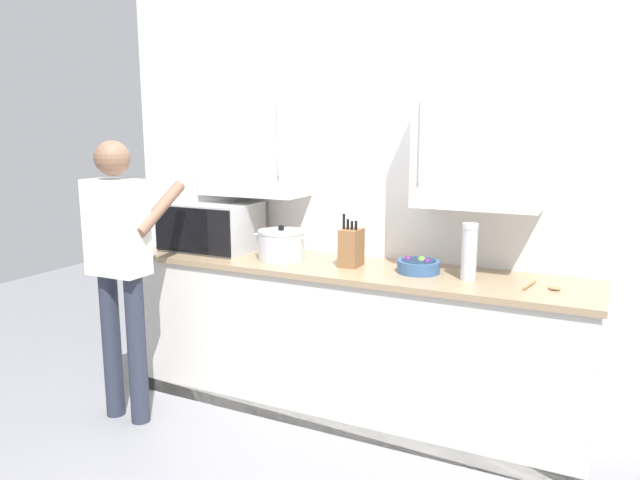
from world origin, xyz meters
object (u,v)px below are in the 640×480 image
at_px(knife_block, 351,247).
at_px(fruit_bowl, 419,265).
at_px(thermos_flask, 469,252).
at_px(stock_pot, 281,245).
at_px(microwave_oven, 208,226).
at_px(person_figure, 119,257).
at_px(wooden_spoon, 543,287).

distance_m(knife_block, fruit_bowl, 0.41).
distance_m(thermos_flask, stock_pot, 1.15).
relative_size(microwave_oven, person_figure, 0.35).
distance_m(knife_block, thermos_flask, 0.70).
bearing_deg(wooden_spoon, person_figure, -164.58).
xyz_separation_m(thermos_flask, stock_pot, (-1.15, -0.01, -0.06)).
bearing_deg(knife_block, microwave_oven, 178.08).
distance_m(microwave_oven, person_figure, 0.70).
xyz_separation_m(thermos_flask, person_figure, (-1.88, -0.63, -0.09)).
distance_m(fruit_bowl, wooden_spoon, 0.67).
bearing_deg(wooden_spoon, knife_block, 178.75).
height_order(fruit_bowl, thermos_flask, thermos_flask).
bearing_deg(wooden_spoon, stock_pot, -179.83).
relative_size(fruit_bowl, stock_pot, 0.62).
relative_size(stock_pot, wooden_spoon, 2.03).
xyz_separation_m(knife_block, wooden_spoon, (1.08, -0.02, -0.10)).
bearing_deg(stock_pot, microwave_oven, 173.97).
distance_m(fruit_bowl, person_figure, 1.73).
bearing_deg(microwave_oven, fruit_bowl, -0.55).
distance_m(knife_block, wooden_spoon, 1.08).
relative_size(knife_block, wooden_spoon, 1.65).
bearing_deg(stock_pot, wooden_spoon, 0.17).
distance_m(microwave_oven, wooden_spoon, 2.14).
xyz_separation_m(fruit_bowl, thermos_flask, (0.29, -0.04, 0.11)).
bearing_deg(person_figure, fruit_bowl, 22.79).
xyz_separation_m(microwave_oven, wooden_spoon, (2.13, -0.06, -0.15)).
relative_size(wooden_spoon, person_figure, 0.11).
height_order(knife_block, fruit_bowl, knife_block).
bearing_deg(thermos_flask, wooden_spoon, -0.40).
distance_m(thermos_flask, person_figure, 1.99).
relative_size(thermos_flask, wooden_spoon, 1.63).
relative_size(fruit_bowl, wooden_spoon, 1.26).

